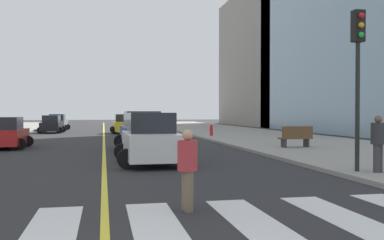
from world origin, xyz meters
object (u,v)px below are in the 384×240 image
pedestrian_crossing (188,166)px  car_gray_third (58,123)px  car_white_nearest (151,140)px  pedestrian_waiting_east (378,141)px  park_bench (296,137)px  fire_hydrant (211,130)px  car_blue_sixth (142,132)px  car_yellow_fourth (124,124)px  car_black_fifth (52,125)px  traffic_light_near_corner (358,59)px  car_red_second (7,134)px

pedestrian_crossing → car_gray_third: bearing=-179.3°
car_gray_third → car_white_nearest: bearing=-77.0°
car_gray_third → pedestrian_waiting_east: size_ratio=2.26×
car_white_nearest → car_gray_third: bearing=-79.2°
car_white_nearest → park_bench: car_white_nearest is taller
fire_hydrant → car_blue_sixth: bearing=-122.2°
car_yellow_fourth → park_bench: 21.74m
car_gray_third → car_black_fifth: (0.08, -6.26, -0.03)m
park_bench → car_yellow_fourth: bearing=17.3°
car_white_nearest → car_black_fifth: size_ratio=1.16×
car_blue_sixth → pedestrian_crossing: bearing=87.4°
car_gray_third → car_yellow_fourth: (6.86, -8.42, 0.01)m
car_gray_third → car_black_fifth: bearing=-87.9°
pedestrian_waiting_east → car_blue_sixth: bearing=90.3°
car_gray_third → park_bench: 32.27m
car_gray_third → car_black_fifth: size_ratio=1.04×
car_gray_third → traffic_light_near_corner: traffic_light_near_corner is taller
car_yellow_fourth → park_bench: size_ratio=2.22×
car_red_second → fire_hydrant: bearing=30.0°
car_blue_sixth → traffic_light_near_corner: traffic_light_near_corner is taller
car_white_nearest → pedestrian_waiting_east: size_ratio=2.53×
car_gray_third → pedestrian_waiting_east: pedestrian_waiting_east is taller
pedestrian_waiting_east → traffic_light_near_corner: bearing=116.1°
traffic_light_near_corner → car_black_fifth: bearing=-67.8°
car_black_fifth → pedestrian_waiting_east: 34.44m
car_yellow_fourth → park_bench: car_yellow_fourth is taller
traffic_light_near_corner → park_bench: bearing=-103.2°
car_black_fifth → car_gray_third: bearing=93.1°
car_white_nearest → fire_hydrant: (6.54, 16.42, -0.36)m
car_white_nearest → car_black_fifth: bearing=-76.8°
traffic_light_near_corner → pedestrian_crossing: size_ratio=3.04×
car_red_second → pedestrian_waiting_east: (13.67, -13.58, 0.31)m
car_white_nearest → traffic_light_near_corner: traffic_light_near_corner is taller
traffic_light_near_corner → car_blue_sixth: bearing=-61.8°
pedestrian_waiting_east → car_gray_third: bearing=80.2°
car_blue_sixth → car_gray_third: bearing=-76.6°
fire_hydrant → car_red_second: bearing=-150.3°
car_black_fifth → traffic_light_near_corner: (12.81, -31.42, 2.92)m
car_yellow_fourth → car_white_nearest: bearing=88.6°
car_red_second → car_yellow_fourth: bearing=66.2°
pedestrian_waiting_east → car_red_second: bearing=106.0°
car_gray_third → pedestrian_crossing: (6.68, -41.42, 0.09)m
park_bench → traffic_light_near_corner: bearing=162.0°
car_yellow_fourth → car_blue_sixth: 18.33m
car_gray_third → park_bench: car_gray_third is taller
car_yellow_fourth → car_blue_sixth: bearing=89.1°
car_yellow_fourth → car_black_fifth: (-6.78, 2.15, -0.05)m
car_yellow_fourth → park_bench: (8.17, -20.14, -0.16)m
car_yellow_fourth → car_blue_sixth: (0.16, -18.33, 0.12)m
car_gray_third → car_blue_sixth: car_blue_sixth is taller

